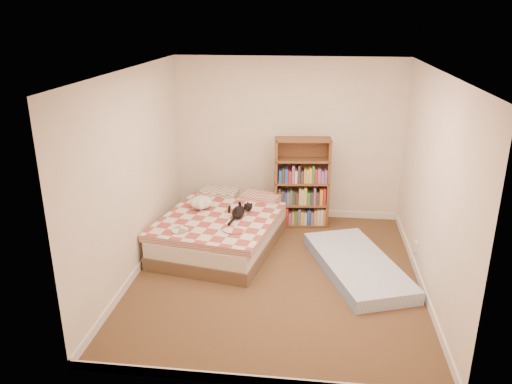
# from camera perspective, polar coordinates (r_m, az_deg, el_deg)

# --- Properties ---
(room) EXTENTS (3.51, 4.01, 2.51)m
(room) POSITION_cam_1_polar(r_m,az_deg,el_deg) (5.86, 2.53, 0.89)
(room) COLOR #4E3821
(room) RESTS_ON ground
(bed) EXTENTS (1.76, 2.24, 0.54)m
(bed) POSITION_cam_1_polar(r_m,az_deg,el_deg) (7.02, -3.82, -4.18)
(bed) COLOR brown
(bed) RESTS_ON room
(bookshelf) EXTENTS (0.85, 0.36, 1.37)m
(bookshelf) POSITION_cam_1_polar(r_m,az_deg,el_deg) (7.61, 5.21, -0.07)
(bookshelf) COLOR brown
(bookshelf) RESTS_ON room
(floor_mattress) EXTENTS (1.39, 1.99, 0.16)m
(floor_mattress) POSITION_cam_1_polar(r_m,az_deg,el_deg) (6.50, 11.47, -8.22)
(floor_mattress) COLOR #7C9CCF
(floor_mattress) RESTS_ON room
(black_cat) EXTENTS (0.34, 0.63, 0.14)m
(black_cat) POSITION_cam_1_polar(r_m,az_deg,el_deg) (6.81, -1.98, -2.19)
(black_cat) COLOR black
(black_cat) RESTS_ON bed
(white_dog) EXTENTS (0.45, 0.46, 0.17)m
(white_dog) POSITION_cam_1_polar(r_m,az_deg,el_deg) (7.09, -6.22, -1.19)
(white_dog) COLOR white
(white_dog) RESTS_ON bed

